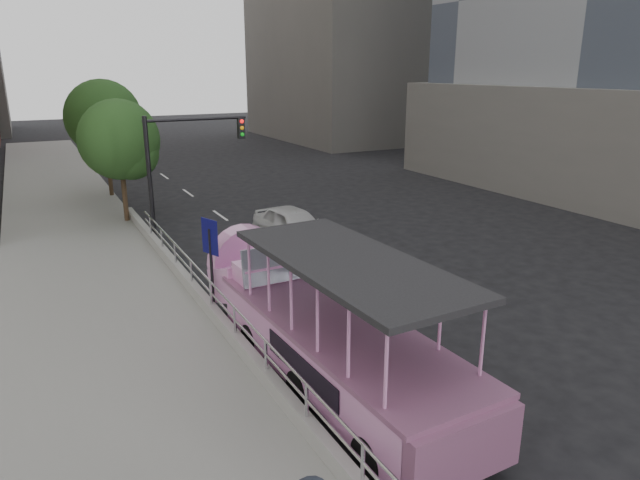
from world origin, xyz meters
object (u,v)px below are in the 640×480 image
Objects in this scene: street_tree_near at (122,143)px; duck_boat at (318,325)px; car at (294,226)px; parking_sign at (211,260)px; street_tree_far at (106,121)px; traffic_signal at (178,158)px.

duck_boat is at bearing -83.86° from street_tree_near.
parking_sign is (-5.23, -5.89, 1.13)m from car.
parking_sign reaches higher than car.
car is 0.69× the size of street_tree_far.
street_tree_far is at bearing 88.09° from street_tree_near.
traffic_signal is 0.91× the size of street_tree_near.
car is 0.78× the size of street_tree_near.
duck_boat is 4.07m from parking_sign.
street_tree_near reaches higher than parking_sign.
traffic_signal is 3.80m from street_tree_near.
duck_boat is 12.29m from traffic_signal.
duck_boat is 1.52× the size of street_tree_far.
duck_boat is 2.19× the size of car.
car is 8.61m from street_tree_near.
parking_sign is 0.47× the size of street_tree_far.
duck_boat is 3.20× the size of parking_sign.
street_tree_near is at bearing 96.14° from duck_boat.
traffic_signal is at bearing -81.57° from street_tree_far.
duck_boat is at bearing -70.12° from parking_sign.
street_tree_far is (-1.47, 21.50, 3.11)m from duck_boat.
street_tree_near is (-5.54, 5.84, 3.06)m from car.
street_tree_far is (-1.40, 9.43, 0.81)m from traffic_signal.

